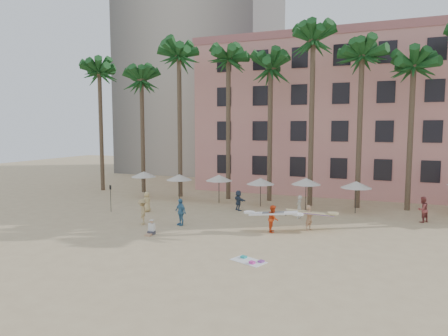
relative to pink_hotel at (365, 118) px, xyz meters
name	(u,v)px	position (x,y,z in m)	size (l,w,h in m)	color
ground	(217,247)	(-7.00, -26.00, -8.00)	(120.00, 120.00, 0.00)	#D1B789
pink_hotel	(365,118)	(0.00, 0.00, 0.00)	(35.00, 14.00, 16.00)	#E6988C
grey_tower	(203,12)	(-25.00, 12.00, 17.00)	(22.00, 18.00, 50.00)	#A89E8E
palm_row	(286,60)	(-6.49, -11.00, 4.97)	(44.40, 5.40, 16.30)	brown
umbrella_row	(239,179)	(-10.00, -13.50, -5.67)	(22.50, 2.70, 2.73)	#332B23
beach_towel	(250,261)	(-4.42, -27.74, -7.97)	(2.04, 1.59, 0.14)	white
carrier_yellow	(309,216)	(-2.60, -20.25, -7.02)	(3.22, 1.57, 1.73)	tan
carrier_white	(273,218)	(-4.77, -21.55, -7.03)	(3.30, 1.32, 1.81)	#F94D1A
beachgoers	(237,207)	(-8.31, -18.78, -7.09)	(21.84, 9.40, 1.93)	#943F3D
paddle	(111,195)	(-18.88, -20.25, -6.59)	(0.18, 0.04, 2.23)	black
seated_man	(151,229)	(-12.02, -25.09, -7.67)	(0.42, 0.73, 0.95)	#3F3F4C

